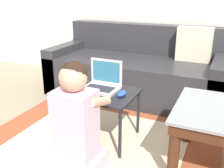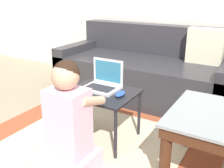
# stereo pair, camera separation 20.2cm
# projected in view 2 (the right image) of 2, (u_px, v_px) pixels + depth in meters

# --- Properties ---
(ground_plane) EXTENTS (16.00, 16.00, 0.00)m
(ground_plane) POSITION_uv_depth(u_px,v_px,m) (100.00, 157.00, 1.92)
(ground_plane) COLOR gray
(area_rug) EXTENTS (1.84, 1.96, 0.01)m
(area_rug) POSITION_uv_depth(u_px,v_px,m) (85.00, 151.00, 1.98)
(area_rug) COLOR #9E4C2D
(area_rug) RESTS_ON ground_plane
(couch) EXTENTS (1.94, 0.87, 0.79)m
(couch) POSITION_uv_depth(u_px,v_px,m) (147.00, 72.00, 2.98)
(couch) COLOR #2D2D33
(couch) RESTS_ON ground_plane
(laptop_desk) EXTENTS (0.53, 0.44, 0.41)m
(laptop_desk) POSITION_uv_depth(u_px,v_px,m) (101.00, 97.00, 2.05)
(laptop_desk) COLOR black
(laptop_desk) RESTS_ON ground_plane
(laptop) EXTENTS (0.28, 0.22, 0.23)m
(laptop) POSITION_uv_depth(u_px,v_px,m) (103.00, 84.00, 2.08)
(laptop) COLOR silver
(laptop) RESTS_ON laptop_desk
(computer_mouse) EXTENTS (0.06, 0.11, 0.03)m
(computer_mouse) POSITION_uv_depth(u_px,v_px,m) (120.00, 94.00, 1.94)
(computer_mouse) COLOR #234CB2
(computer_mouse) RESTS_ON laptop_desk
(person_seated) EXTENTS (0.33, 0.37, 0.78)m
(person_seated) POSITION_uv_depth(u_px,v_px,m) (69.00, 127.00, 1.65)
(person_seated) COLOR #E5B2CC
(person_seated) RESTS_ON ground_plane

